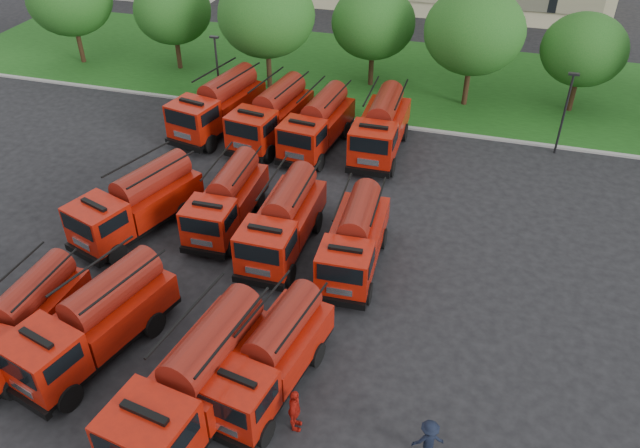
# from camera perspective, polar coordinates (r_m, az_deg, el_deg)

# --- Properties ---
(ground) EXTENTS (140.00, 140.00, 0.00)m
(ground) POSITION_cam_1_polar(r_m,az_deg,el_deg) (27.61, -4.19, -6.95)
(ground) COLOR black
(ground) RESTS_ON ground
(lawn) EXTENTS (70.00, 16.00, 0.12)m
(lawn) POSITION_cam_1_polar(r_m,az_deg,el_deg) (49.17, 6.30, 13.28)
(lawn) COLOR #164311
(lawn) RESTS_ON ground
(curb) EXTENTS (70.00, 0.30, 0.14)m
(curb) POSITION_cam_1_polar(r_m,az_deg,el_deg) (41.90, 4.15, 9.28)
(curb) COLOR gray
(curb) RESTS_ON ground
(tree_1) EXTENTS (5.71, 5.71, 6.98)m
(tree_1) POSITION_cam_1_polar(r_m,az_deg,el_deg) (50.09, -13.33, 18.46)
(tree_1) COLOR #382314
(tree_1) RESTS_ON ground
(tree_2) EXTENTS (6.72, 6.72, 8.22)m
(tree_2) POSITION_cam_1_polar(r_m,az_deg,el_deg) (45.28, -4.93, 18.50)
(tree_2) COLOR #382314
(tree_2) RESTS_ON ground
(tree_3) EXTENTS (5.88, 5.88, 7.19)m
(tree_3) POSITION_cam_1_polar(r_m,az_deg,el_deg) (45.91, 4.90, 17.87)
(tree_3) COLOR #382314
(tree_3) RESTS_ON ground
(tree_4) EXTENTS (6.55, 6.55, 8.01)m
(tree_4) POSITION_cam_1_polar(r_m,az_deg,el_deg) (43.54, 13.93, 16.74)
(tree_4) COLOR #382314
(tree_4) RESTS_ON ground
(tree_5) EXTENTS (5.46, 5.46, 6.68)m
(tree_5) POSITION_cam_1_polar(r_m,az_deg,el_deg) (45.06, 22.98, 14.46)
(tree_5) COLOR #382314
(tree_5) RESTS_ON ground
(lamp_post_0) EXTENTS (0.60, 0.25, 5.11)m
(lamp_post_0) POSITION_cam_1_polar(r_m,az_deg,el_deg) (43.12, -9.36, 13.80)
(lamp_post_0) COLOR black
(lamp_post_0) RESTS_ON ground
(lamp_post_1) EXTENTS (0.60, 0.25, 5.11)m
(lamp_post_1) POSITION_cam_1_polar(r_m,az_deg,el_deg) (39.62, 21.51, 9.74)
(lamp_post_1) COLOR black
(lamp_post_1) RESTS_ON ground
(fire_truck_0) EXTENTS (2.45, 6.38, 2.88)m
(fire_truck_0) POSITION_cam_1_polar(r_m,az_deg,el_deg) (27.20, -25.57, -7.90)
(fire_truck_0) COLOR black
(fire_truck_0) RESTS_ON ground
(fire_truck_1) EXTENTS (4.17, 7.42, 3.21)m
(fire_truck_1) POSITION_cam_1_polar(r_m,az_deg,el_deg) (25.80, -19.87, -8.37)
(fire_truck_1) COLOR black
(fire_truck_1) RESTS_ON ground
(fire_truck_2) EXTENTS (3.77, 7.91, 3.46)m
(fire_truck_2) POSITION_cam_1_polar(r_m,az_deg,el_deg) (22.56, -11.22, -13.88)
(fire_truck_2) COLOR black
(fire_truck_2) RESTS_ON ground
(fire_truck_3) EXTENTS (3.31, 6.73, 2.94)m
(fire_truck_3) POSITION_cam_1_polar(r_m,az_deg,el_deg) (23.31, -4.49, -11.99)
(fire_truck_3) COLOR black
(fire_truck_3) RESTS_ON ground
(fire_truck_4) EXTENTS (4.55, 7.43, 3.20)m
(fire_truck_4) POSITION_cam_1_polar(r_m,az_deg,el_deg) (32.00, -16.34, 1.89)
(fire_truck_4) COLOR black
(fire_truck_4) RESTS_ON ground
(fire_truck_5) EXTENTS (2.48, 6.55, 2.96)m
(fire_truck_5) POSITION_cam_1_polar(r_m,az_deg,el_deg) (31.51, -8.49, 2.24)
(fire_truck_5) COLOR black
(fire_truck_5) RESTS_ON ground
(fire_truck_6) EXTENTS (2.59, 6.94, 3.15)m
(fire_truck_6) POSITION_cam_1_polar(r_m,az_deg,el_deg) (29.53, -3.37, 0.29)
(fire_truck_6) COLOR black
(fire_truck_6) RESTS_ON ground
(fire_truck_7) EXTENTS (2.65, 6.71, 3.01)m
(fire_truck_7) POSITION_cam_1_polar(r_m,az_deg,el_deg) (28.48, 3.20, -1.38)
(fire_truck_7) COLOR black
(fire_truck_7) RESTS_ON ground
(fire_truck_8) EXTENTS (4.11, 7.89, 3.42)m
(fire_truck_8) POSITION_cam_1_polar(r_m,az_deg,el_deg) (40.73, -9.27, 10.66)
(fire_truck_8) COLOR black
(fire_truck_8) RESTS_ON ground
(fire_truck_9) EXTENTS (3.58, 7.58, 3.32)m
(fire_truck_9) POSITION_cam_1_polar(r_m,az_deg,el_deg) (39.18, -4.44, 9.90)
(fire_truck_9) COLOR black
(fire_truck_9) RESTS_ON ground
(fire_truck_10) EXTENTS (3.18, 7.23, 3.19)m
(fire_truck_10) POSITION_cam_1_polar(r_m,az_deg,el_deg) (38.14, -0.20, 9.14)
(fire_truck_10) COLOR black
(fire_truck_10) RESTS_ON ground
(fire_truck_11) EXTENTS (2.75, 7.32, 3.32)m
(fire_truck_11) POSITION_cam_1_polar(r_m,az_deg,el_deg) (37.81, 5.59, 8.83)
(fire_truck_11) COLOR black
(fire_truck_11) RESTS_ON ground
(firefighter_2) EXTENTS (0.76, 1.17, 1.86)m
(firefighter_2) POSITION_cam_1_polar(r_m,az_deg,el_deg) (23.16, -2.27, -18.08)
(firefighter_2) COLOR #9D140C
(firefighter_2) RESTS_ON ground
(firefighter_4) EXTENTS (0.87, 0.75, 1.50)m
(firefighter_4) POSITION_cam_1_polar(r_m,az_deg,el_deg) (31.27, -18.66, -3.16)
(firefighter_4) COLOR black
(firefighter_4) RESTS_ON ground
(firefighter_5) EXTENTS (1.64, 1.33, 1.63)m
(firefighter_5) POSITION_cam_1_polar(r_m,az_deg,el_deg) (28.56, 0.34, -5.12)
(firefighter_5) COLOR #9D140C
(firefighter_5) RESTS_ON ground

